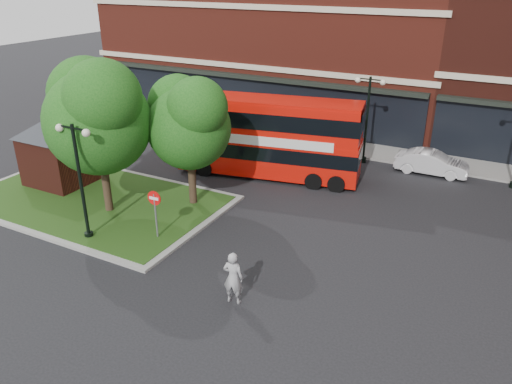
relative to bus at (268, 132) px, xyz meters
The scene contains 14 objects.
ground 10.56m from the bus, 78.63° to the right, with size 120.00×120.00×0.00m, color black.
pavement_far 7.16m from the bus, 72.52° to the left, with size 44.00×3.00×0.12m, color slate.
terrace_far_left 15.83m from the bus, 113.21° to the left, with size 26.00×12.00×14.00m, color maroon.
traffic_island 9.56m from the bus, 130.21° to the right, with size 12.60×7.60×0.15m.
kiosk 10.84m from the bus, 145.93° to the right, with size 6.51×6.51×3.60m.
tree_island_west 9.08m from the bus, 121.38° to the right, with size 5.40×4.71×7.21m.
tree_island_east 5.54m from the bus, 107.24° to the right, with size 4.46×3.90×6.29m.
lamp_island 10.47m from the bus, 109.40° to the right, with size 1.72×0.36×5.00m.
lamp_far_left 6.00m from the bus, 47.75° to the left, with size 1.72×0.36×5.00m.
bus is the anchor object (origin of this frame).
woman 11.63m from the bus, 69.17° to the right, with size 0.70×0.46×1.92m, color #98989B.
car_silver 5.31m from the bus, 118.58° to the left, with size 1.86×4.63×1.58m, color #AFB2B6.
car_white 9.21m from the bus, 29.40° to the left, with size 1.36×3.89×1.28m, color silver.
no_entry_sign 8.66m from the bus, 95.83° to the right, with size 0.61×0.08×2.22m.
Camera 1 is at (9.32, -12.74, 10.41)m, focal length 35.00 mm.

